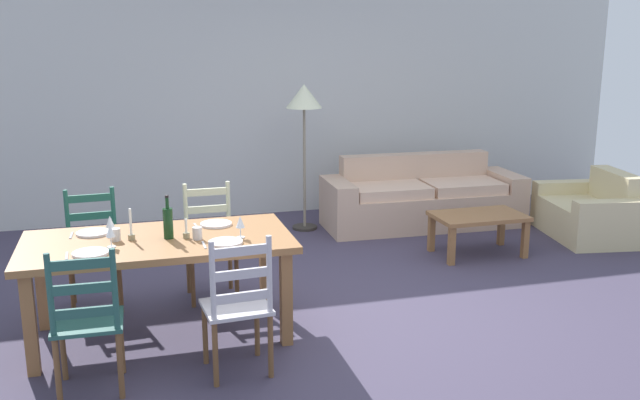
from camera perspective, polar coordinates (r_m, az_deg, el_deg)
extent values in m
cube|color=#413A4F|center=(5.73, 1.30, -9.02)|extent=(9.60, 9.60, 0.02)
cube|color=silver|center=(8.55, -5.22, 7.82)|extent=(9.60, 0.16, 2.70)
cube|color=#936239|center=(5.15, -13.08, -3.36)|extent=(1.90, 0.96, 0.05)
cube|color=#936239|center=(4.95, -22.59, -9.36)|extent=(0.08, 0.08, 0.70)
cube|color=#936239|center=(5.02, -2.78, -7.99)|extent=(0.08, 0.08, 0.70)
cube|color=#936239|center=(5.66, -21.75, -6.44)|extent=(0.08, 0.08, 0.70)
cube|color=#936239|center=(5.71, -4.52, -5.29)|extent=(0.08, 0.08, 0.70)
cube|color=#26524B|center=(4.60, -18.39, -9.44)|extent=(0.43, 0.41, 0.03)
cylinder|color=brown|center=(4.86, -20.22, -11.27)|extent=(0.04, 0.04, 0.43)
cylinder|color=brown|center=(4.83, -15.90, -11.08)|extent=(0.04, 0.04, 0.43)
cylinder|color=brown|center=(4.56, -20.62, -13.03)|extent=(0.04, 0.04, 0.43)
cylinder|color=brown|center=(4.53, -15.98, -12.84)|extent=(0.04, 0.04, 0.43)
cylinder|color=#26524B|center=(4.37, -21.15, -7.21)|extent=(0.04, 0.04, 0.50)
cylinder|color=#26524B|center=(4.34, -16.40, -6.98)|extent=(0.04, 0.04, 0.50)
cube|color=#26524B|center=(4.39, -18.65, -8.69)|extent=(0.38, 0.03, 0.06)
cube|color=#26524B|center=(4.34, -18.80, -6.86)|extent=(0.38, 0.03, 0.06)
cube|color=#26524B|center=(4.29, -18.95, -4.98)|extent=(0.38, 0.03, 0.06)
cube|color=silver|center=(4.63, -6.85, -8.66)|extent=(0.45, 0.43, 0.03)
cylinder|color=brown|center=(4.84, -9.36, -10.69)|extent=(0.04, 0.04, 0.43)
cylinder|color=brown|center=(4.91, -5.17, -10.19)|extent=(0.04, 0.04, 0.43)
cylinder|color=brown|center=(4.54, -8.53, -12.37)|extent=(0.04, 0.04, 0.43)
cylinder|color=brown|center=(4.61, -4.05, -11.80)|extent=(0.04, 0.04, 0.43)
cylinder|color=silver|center=(4.35, -8.75, -6.52)|extent=(0.04, 0.04, 0.50)
cylinder|color=silver|center=(4.42, -4.16, -6.03)|extent=(0.04, 0.04, 0.50)
cube|color=silver|center=(4.43, -6.39, -7.86)|extent=(0.38, 0.05, 0.06)
cube|color=silver|center=(4.38, -6.44, -6.03)|extent=(0.38, 0.05, 0.06)
cube|color=silver|center=(4.33, -6.49, -4.16)|extent=(0.38, 0.05, 0.06)
cube|color=#215C4A|center=(5.91, -17.96, -4.30)|extent=(0.44, 0.42, 0.03)
cylinder|color=brown|center=(5.82, -15.98, -6.81)|extent=(0.04, 0.04, 0.43)
cylinder|color=brown|center=(5.82, -19.54, -7.08)|extent=(0.04, 0.04, 0.43)
cylinder|color=brown|center=(6.14, -16.16, -5.75)|extent=(0.04, 0.04, 0.43)
cylinder|color=brown|center=(6.14, -19.53, -6.00)|extent=(0.04, 0.04, 0.43)
cylinder|color=#215C4A|center=(6.00, -16.47, -1.30)|extent=(0.04, 0.04, 0.50)
cylinder|color=#215C4A|center=(6.00, -19.89, -1.56)|extent=(0.04, 0.04, 0.50)
cube|color=#215C4A|center=(6.03, -18.09, -2.62)|extent=(0.38, 0.04, 0.06)
cube|color=#215C4A|center=(6.00, -18.19, -1.25)|extent=(0.38, 0.04, 0.06)
cube|color=#215C4A|center=(5.96, -18.30, 0.15)|extent=(0.38, 0.04, 0.06)
cube|color=beige|center=(5.90, -8.87, -3.80)|extent=(0.42, 0.40, 0.03)
cylinder|color=brown|center=(5.84, -6.80, -6.30)|extent=(0.04, 0.04, 0.43)
cylinder|color=brown|center=(5.80, -10.33, -6.58)|extent=(0.04, 0.04, 0.43)
cylinder|color=brown|center=(6.16, -7.34, -5.26)|extent=(0.04, 0.04, 0.43)
cylinder|color=brown|center=(6.12, -10.68, -5.52)|extent=(0.04, 0.04, 0.43)
cylinder|color=beige|center=(6.02, -7.48, -0.82)|extent=(0.04, 0.04, 0.50)
cylinder|color=beige|center=(5.98, -10.88, -1.05)|extent=(0.04, 0.04, 0.50)
cube|color=beige|center=(6.03, -9.13, -2.13)|extent=(0.38, 0.03, 0.06)
cube|color=beige|center=(5.99, -9.18, -0.75)|extent=(0.38, 0.03, 0.06)
cube|color=beige|center=(5.96, -9.24, 0.65)|extent=(0.38, 0.03, 0.06)
cylinder|color=white|center=(4.90, -18.21, -4.13)|extent=(0.24, 0.24, 0.02)
cube|color=silver|center=(4.91, -19.95, -4.30)|extent=(0.02, 0.17, 0.01)
cylinder|color=white|center=(4.93, -7.71, -3.44)|extent=(0.24, 0.24, 0.02)
cube|color=silver|center=(4.92, -9.44, -3.63)|extent=(0.02, 0.17, 0.01)
cylinder|color=white|center=(5.38, -18.03, -2.57)|extent=(0.24, 0.24, 0.02)
cube|color=silver|center=(5.39, -19.61, -2.73)|extent=(0.02, 0.17, 0.01)
cylinder|color=white|center=(5.41, -8.48, -1.95)|extent=(0.24, 0.24, 0.02)
cube|color=silver|center=(5.40, -10.06, -2.11)|extent=(0.03, 0.17, 0.01)
cylinder|color=#143819|center=(5.10, -12.28, -1.88)|extent=(0.07, 0.07, 0.22)
cylinder|color=#143819|center=(5.07, -12.37, -0.25)|extent=(0.02, 0.02, 0.08)
cylinder|color=black|center=(5.05, -12.39, 0.28)|extent=(0.03, 0.03, 0.02)
cylinder|color=white|center=(5.02, -16.64, -3.68)|extent=(0.06, 0.06, 0.01)
cylinder|color=white|center=(5.01, -16.67, -3.26)|extent=(0.01, 0.01, 0.07)
cone|color=white|center=(4.99, -16.73, -2.41)|extent=(0.06, 0.06, 0.08)
cylinder|color=white|center=(5.06, -6.49, -3.03)|extent=(0.06, 0.06, 0.01)
cylinder|color=white|center=(5.05, -6.50, -2.62)|extent=(0.01, 0.01, 0.07)
cone|color=white|center=(5.03, -6.52, -1.77)|extent=(0.06, 0.06, 0.08)
cylinder|color=white|center=(5.26, -16.67, -2.89)|extent=(0.06, 0.06, 0.01)
cylinder|color=white|center=(5.25, -16.69, -2.49)|extent=(0.01, 0.01, 0.07)
cone|color=white|center=(5.23, -16.75, -1.67)|extent=(0.06, 0.06, 0.08)
cylinder|color=beige|center=(5.05, -9.97, -2.69)|extent=(0.07, 0.07, 0.09)
cylinder|color=beige|center=(5.15, -16.34, -2.73)|extent=(0.07, 0.07, 0.09)
cylinder|color=#998C66|center=(5.15, -15.11, -2.95)|extent=(0.05, 0.05, 0.04)
cylinder|color=white|center=(5.12, -15.19, -1.71)|extent=(0.02, 0.02, 0.19)
cylinder|color=#998C66|center=(5.11, -10.84, -2.85)|extent=(0.05, 0.05, 0.04)
cylinder|color=white|center=(5.09, -10.87, -2.08)|extent=(0.02, 0.02, 0.10)
cube|color=#CCA78D|center=(8.17, 8.39, -0.72)|extent=(1.82, 0.85, 0.40)
cube|color=#CCA78D|center=(8.40, 7.66, 1.09)|extent=(1.80, 0.25, 0.80)
cube|color=#CCA78D|center=(8.59, 14.71, 0.29)|extent=(0.26, 0.81, 0.58)
cube|color=#CCA78D|center=(7.82, 1.49, -0.54)|extent=(0.26, 0.81, 0.58)
cube|color=beige|center=(8.25, 11.47, 1.14)|extent=(0.88, 0.66, 0.12)
cube|color=beige|center=(7.91, 5.57, 0.82)|extent=(0.88, 0.66, 0.12)
cube|color=#936239|center=(7.16, 12.81, -1.29)|extent=(0.90, 0.56, 0.04)
cube|color=#936239|center=(6.84, 10.68, -3.71)|extent=(0.06, 0.06, 0.38)
cube|color=#936239|center=(7.23, 16.38, -3.11)|extent=(0.06, 0.06, 0.38)
cube|color=#936239|center=(7.24, 9.07, -2.68)|extent=(0.06, 0.06, 0.38)
cube|color=#936239|center=(7.60, 14.56, -2.17)|extent=(0.06, 0.06, 0.38)
cube|color=beige|center=(8.20, 20.94, -1.51)|extent=(0.92, 0.92, 0.38)
cube|color=beige|center=(8.30, 22.87, -0.29)|extent=(0.32, 0.82, 0.72)
cube|color=beige|center=(7.77, 22.63, -1.93)|extent=(0.82, 0.30, 0.52)
cube|color=beige|center=(8.60, 19.49, -0.23)|extent=(0.82, 0.30, 0.52)
cylinder|color=#332D28|center=(8.01, -1.25, -2.24)|extent=(0.28, 0.28, 0.03)
cylinder|color=gray|center=(7.85, -1.28, 2.62)|extent=(0.03, 0.03, 1.35)
cone|color=beige|center=(7.74, -1.31, 8.48)|extent=(0.40, 0.40, 0.26)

